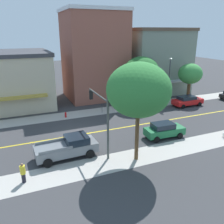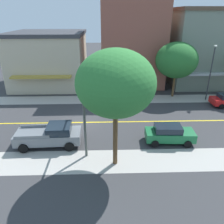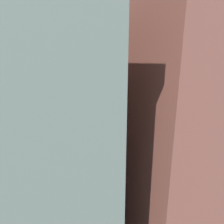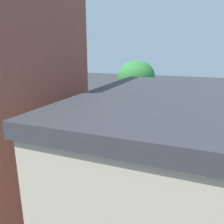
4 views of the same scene
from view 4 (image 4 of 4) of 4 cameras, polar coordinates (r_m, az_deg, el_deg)
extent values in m
plane|color=#38383A|center=(26.39, 8.98, -6.54)|extent=(140.00, 140.00, 0.00)
cube|color=#ADA8A0|center=(20.50, 4.71, -13.11)|extent=(2.94, 126.00, 0.01)
cube|color=#ADA8A0|center=(32.59, 11.59, -2.38)|extent=(2.94, 126.00, 0.01)
cube|color=yellow|center=(26.39, 8.98, -6.54)|extent=(0.20, 126.00, 0.00)
cube|color=beige|center=(11.36, 23.31, -17.91)|extent=(10.88, 10.57, 7.52)
cube|color=#38383D|center=(9.85, 25.75, 2.19)|extent=(11.18, 10.87, 0.50)
cube|color=#B29338|center=(17.16, 22.54, -10.30)|extent=(1.12, 8.04, 0.24)
cylinder|color=brown|center=(32.98, 6.03, 1.96)|extent=(0.34, 0.34, 4.33)
ellipsoid|color=#337F38|center=(32.28, 6.24, 9.11)|extent=(5.25, 5.25, 4.47)
cylinder|color=brown|center=(25.03, -23.35, -5.33)|extent=(0.31, 0.31, 2.91)
ellipsoid|color=#286B2D|center=(24.10, -24.22, 2.46)|extent=(5.41, 5.41, 4.60)
cylinder|color=red|center=(20.91, 5.36, -11.67)|extent=(0.24, 0.24, 0.56)
sphere|color=red|center=(20.75, 5.39, -10.81)|extent=(0.22, 0.22, 0.22)
cylinder|color=red|center=(20.75, 5.23, -11.80)|extent=(0.10, 0.10, 0.10)
cylinder|color=red|center=(21.04, 5.50, -11.41)|extent=(0.10, 0.10, 0.10)
cylinder|color=#4C4C51|center=(22.68, -6.98, -8.84)|extent=(0.07, 0.07, 1.01)
cube|color=#2D2D33|center=(22.43, -7.03, -7.36)|extent=(0.12, 0.18, 0.26)
cylinder|color=#474C47|center=(31.31, 9.52, 2.43)|extent=(0.20, 0.20, 5.74)
cylinder|color=#474C47|center=(28.51, 8.69, 6.12)|extent=(4.88, 0.14, 0.14)
cube|color=black|center=(26.64, 7.65, 4.43)|extent=(0.26, 0.32, 0.90)
sphere|color=red|center=(26.59, 7.67, 5.06)|extent=(0.20, 0.20, 0.20)
sphere|color=yellow|center=(26.64, 7.65, 4.43)|extent=(0.20, 0.20, 0.20)
sphere|color=green|center=(26.70, 7.62, 3.80)|extent=(0.20, 0.20, 0.20)
cube|color=red|center=(31.92, -26.42, -2.81)|extent=(1.94, 4.72, 0.73)
cube|color=#19232D|center=(31.59, -26.26, -1.83)|extent=(1.67, 2.56, 0.46)
cylinder|color=black|center=(30.35, -25.56, -4.33)|extent=(0.23, 0.64, 0.64)
cylinder|color=black|center=(31.57, -23.21, -3.33)|extent=(0.23, 0.64, 0.64)
cube|color=#196638|center=(32.41, -3.82, -0.90)|extent=(1.91, 4.28, 0.77)
cube|color=#19232D|center=(32.14, -3.51, 0.18)|extent=(1.61, 2.34, 0.54)
cylinder|color=black|center=(32.47, -6.68, -1.65)|extent=(0.25, 0.65, 0.64)
cylinder|color=black|center=(33.88, -5.20, -0.89)|extent=(0.25, 0.65, 0.64)
cylinder|color=black|center=(31.19, -2.30, -2.27)|extent=(0.25, 0.65, 0.64)
cylinder|color=black|center=(32.65, -0.96, -1.45)|extent=(0.25, 0.65, 0.64)
cube|color=slate|center=(29.73, 14.94, -2.67)|extent=(2.29, 5.53, 0.85)
cube|color=#19232D|center=(29.59, 13.15, -1.13)|extent=(2.00, 2.03, 0.64)
cube|color=slate|center=(28.60, 17.03, -2.40)|extent=(0.20, 2.84, 0.24)
cube|color=slate|center=(30.44, 17.21, -1.35)|extent=(0.20, 2.84, 0.24)
cylinder|color=black|center=(29.04, 11.06, -3.74)|extent=(0.31, 0.81, 0.80)
cylinder|color=black|center=(31.02, 11.65, -2.53)|extent=(0.31, 0.81, 0.80)
cylinder|color=black|center=(28.81, 18.38, -4.42)|extent=(0.31, 0.81, 0.80)
cylinder|color=black|center=(30.79, 18.50, -3.16)|extent=(0.31, 0.81, 0.80)
cylinder|color=black|center=(37.88, -11.20, 0.70)|extent=(0.26, 0.26, 0.73)
cylinder|color=orange|center=(37.72, -11.25, 1.73)|extent=(0.34, 0.34, 0.67)
sphere|color=brown|center=(37.62, -11.29, 2.38)|extent=(0.21, 0.21, 0.21)
cylinder|color=black|center=(32.11, 22.16, -2.83)|extent=(0.30, 0.30, 0.73)
cylinder|color=yellow|center=(31.91, 22.28, -1.63)|extent=(0.40, 0.40, 0.67)
sphere|color=#936B4C|center=(31.80, 22.36, -0.88)|extent=(0.21, 0.21, 0.21)
ellipsoid|color=silver|center=(37.39, -10.38, 0.57)|extent=(0.67, 0.49, 0.27)
sphere|color=silver|center=(37.55, -9.97, 0.79)|extent=(0.22, 0.22, 0.22)
cylinder|color=silver|center=(37.57, -10.10, 0.25)|extent=(0.09, 0.09, 0.25)
cylinder|color=silver|center=(37.33, -10.63, 0.13)|extent=(0.09, 0.09, 0.25)
camera|label=1|loc=(47.12, 23.14, 15.40)|focal=37.76mm
camera|label=2|loc=(45.26, 12.04, 15.83)|focal=35.10mm
camera|label=3|loc=(19.20, -62.99, 4.65)|focal=30.09mm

